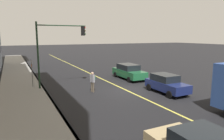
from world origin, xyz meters
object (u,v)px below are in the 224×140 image
object	(u,v)px
pedestrian_with_backpack	(93,80)
car_navy	(166,83)
car_green	(129,71)
traffic_light_mast	(57,43)
street_sign_post	(32,72)

from	to	relation	value
pedestrian_with_backpack	car_navy	bearing A→B (deg)	-118.51
car_green	traffic_light_mast	xyz separation A→B (m)	(-0.70, 8.03, 3.31)
pedestrian_with_backpack	traffic_light_mast	size ratio (longest dim) A/B	0.29
pedestrian_with_backpack	street_sign_post	xyz separation A→B (m)	(3.62, 4.54, 0.55)
car_green	street_sign_post	distance (m)	10.24
car_navy	traffic_light_mast	world-z (taller)	traffic_light_mast
traffic_light_mast	car_navy	bearing A→B (deg)	-126.11
car_green	street_sign_post	world-z (taller)	street_sign_post
car_green	street_sign_post	bearing A→B (deg)	89.10
car_green	pedestrian_with_backpack	size ratio (longest dim) A/B	2.72
car_navy	pedestrian_with_backpack	bearing A→B (deg)	61.49
car_green	traffic_light_mast	size ratio (longest dim) A/B	0.79
car_navy	street_sign_post	xyz separation A→B (m)	(6.62, 10.08, 0.78)
street_sign_post	car_navy	bearing A→B (deg)	-123.30
car_green	pedestrian_with_backpack	bearing A→B (deg)	121.36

